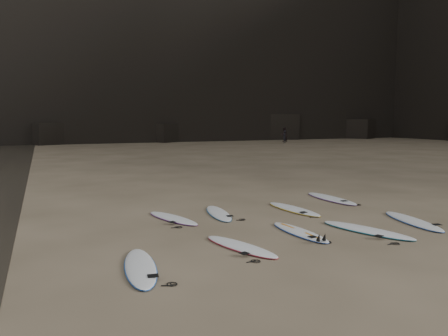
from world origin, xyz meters
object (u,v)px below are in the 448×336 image
at_px(surfboard_1, 241,246).
at_px(surfboard_5, 173,218).
at_px(surfboard_7, 294,209).
at_px(surfboard_4, 413,221).
at_px(person_a, 284,137).
at_px(person_b, 284,135).
at_px(surfboard_0, 140,267).
at_px(surfboard_8, 331,198).
at_px(surfboard_2, 300,232).
at_px(surfboard_3, 367,230).
at_px(surfboard_6, 219,213).

relative_size(surfboard_1, surfboard_5, 0.99).
bearing_deg(surfboard_5, surfboard_7, -22.01).
height_order(surfboard_4, person_a, person_a).
bearing_deg(person_b, surfboard_0, 61.09).
bearing_deg(surfboard_5, surfboard_8, -10.86).
bearing_deg(surfboard_1, person_b, 40.48).
relative_size(surfboard_2, person_b, 1.25).
bearing_deg(surfboard_5, surfboard_3, -55.88).
bearing_deg(surfboard_4, surfboard_6, 158.13).
distance_m(surfboard_5, person_b, 44.20).
height_order(surfboard_4, surfboard_7, surfboard_4).
bearing_deg(surfboard_0, surfboard_1, 19.74).
bearing_deg(surfboard_6, surfboard_3, -41.85).
height_order(surfboard_4, surfboard_5, surfboard_4).
height_order(surfboard_1, person_b, person_b).
relative_size(surfboard_2, surfboard_6, 0.98).
bearing_deg(surfboard_2, surfboard_8, 41.76).
distance_m(surfboard_2, surfboard_5, 3.82).
bearing_deg(surfboard_7, person_a, 53.50).
xyz_separation_m(surfboard_0, person_b, (26.95, 40.22, 0.87)).
distance_m(surfboard_3, surfboard_7, 3.09).
bearing_deg(surfboard_5, surfboard_1, -97.46).
distance_m(surfboard_6, surfboard_8, 4.79).
bearing_deg(person_b, person_a, 65.36).
height_order(surfboard_2, surfboard_3, surfboard_3).
bearing_deg(surfboard_4, surfboard_3, -159.19).
relative_size(surfboard_6, person_a, 1.52).
distance_m(surfboard_1, surfboard_7, 4.56).
height_order(surfboard_0, surfboard_7, surfboard_7).
xyz_separation_m(surfboard_2, surfboard_5, (-2.60, 2.80, 0.00)).
height_order(surfboard_5, surfboard_8, surfboard_8).
distance_m(surfboard_1, surfboard_6, 3.59).
bearing_deg(person_a, surfboard_3, 26.73).
height_order(surfboard_0, surfboard_3, surfboard_3).
xyz_separation_m(surfboard_1, surfboard_6, (0.86, 3.48, 0.00)).
bearing_deg(person_a, surfboard_6, 20.92).
bearing_deg(surfboard_2, surfboard_7, 58.41).
distance_m(surfboard_3, surfboard_8, 4.57).
height_order(surfboard_7, surfboard_8, surfboard_8).
xyz_separation_m(surfboard_4, person_a, (17.56, 36.95, 0.72)).
bearing_deg(person_a, surfboard_0, 20.24).
bearing_deg(surfboard_3, person_a, 43.39).
xyz_separation_m(surfboard_2, surfboard_7, (1.39, 2.54, 0.00)).
height_order(surfboard_0, surfboard_5, surfboard_0).
bearing_deg(surfboard_4, person_a, 76.13).
bearing_deg(surfboard_5, surfboard_4, -44.04).
distance_m(person_a, person_b, 2.76).
height_order(surfboard_2, surfboard_8, surfboard_8).
xyz_separation_m(surfboard_3, surfboard_7, (-0.34, 3.07, -0.00)).
height_order(surfboard_8, person_b, person_b).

